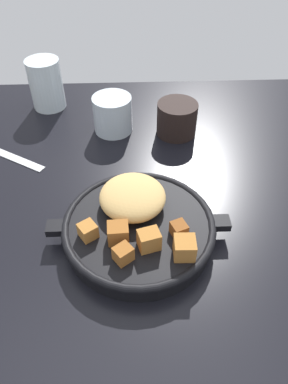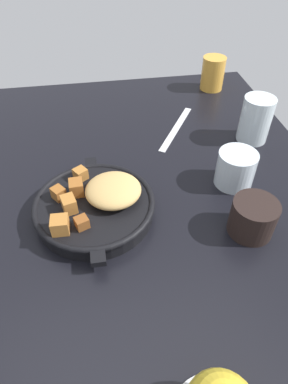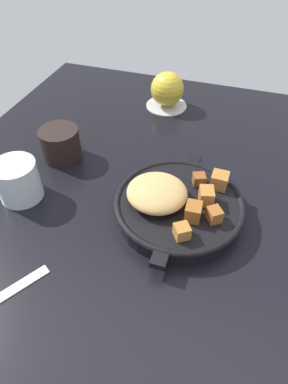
{
  "view_description": "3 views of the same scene",
  "coord_description": "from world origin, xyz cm",
  "px_view_note": "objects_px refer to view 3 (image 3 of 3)",
  "views": [
    {
      "loc": [
        1.6,
        -39.4,
        42.7
      ],
      "look_at": [
        3.16,
        -0.4,
        4.92
      ],
      "focal_mm": 33.58,
      "sensor_mm": 36.0,
      "label": 1
    },
    {
      "loc": [
        46.35,
        -3.01,
        46.64
      ],
      "look_at": [
        1.17,
        4.39,
        3.33
      ],
      "focal_mm": 31.36,
      "sensor_mm": 36.0,
      "label": 2
    },
    {
      "loc": [
        -36.97,
        -11.59,
        43.68
      ],
      "look_at": [
        2.56,
        1.33,
        3.2
      ],
      "focal_mm": 30.93,
      "sensor_mm": 36.0,
      "label": 3
    }
  ],
  "objects_px": {
    "red_apple": "(167,89)",
    "coffee_mug_dark": "(61,144)",
    "cast_iron_skillet": "(177,204)",
    "water_glass_short": "(18,181)"
  },
  "relations": [
    {
      "from": "red_apple",
      "to": "coffee_mug_dark",
      "type": "distance_m",
      "value": 0.31
    },
    {
      "from": "cast_iron_skillet",
      "to": "coffee_mug_dark",
      "type": "xyz_separation_m",
      "value": [
        0.09,
        0.27,
        0.01
      ]
    },
    {
      "from": "water_glass_short",
      "to": "coffee_mug_dark",
      "type": "relative_size",
      "value": 0.97
    },
    {
      "from": "cast_iron_skillet",
      "to": "red_apple",
      "type": "distance_m",
      "value": 0.38
    },
    {
      "from": "red_apple",
      "to": "water_glass_short",
      "type": "xyz_separation_m",
      "value": [
        -0.4,
        0.17,
        -0.01
      ]
    },
    {
      "from": "cast_iron_skillet",
      "to": "coffee_mug_dark",
      "type": "bearing_deg",
      "value": 72.35
    },
    {
      "from": "coffee_mug_dark",
      "to": "red_apple",
      "type": "bearing_deg",
      "value": -29.42
    },
    {
      "from": "red_apple",
      "to": "coffee_mug_dark",
      "type": "relative_size",
      "value": 1.03
    },
    {
      "from": "water_glass_short",
      "to": "red_apple",
      "type": "bearing_deg",
      "value": -22.9
    },
    {
      "from": "cast_iron_skillet",
      "to": "coffee_mug_dark",
      "type": "height_order",
      "value": "same"
    }
  ]
}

